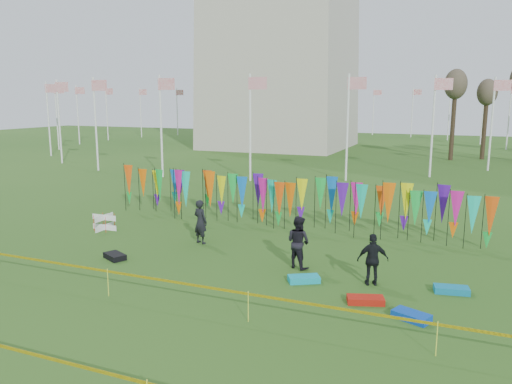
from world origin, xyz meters
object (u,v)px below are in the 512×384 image
at_px(kite_bag_blue, 411,316).
at_px(kite_bag_black, 115,256).
at_px(person_right, 373,260).
at_px(person_mid, 298,242).
at_px(box_kite, 104,222).
at_px(kite_bag_teal, 451,290).
at_px(person_left, 200,222).
at_px(kite_bag_red, 365,300).
at_px(kite_bag_turquoise, 304,279).

distance_m(kite_bag_blue, kite_bag_black, 11.30).
bearing_deg(person_right, person_mid, -33.98).
distance_m(box_kite, kite_bag_teal, 15.61).
xyz_separation_m(person_mid, kite_bag_blue, (4.33, -3.01, -0.87)).
bearing_deg(person_right, person_left, -35.23).
xyz_separation_m(person_mid, kite_bag_red, (2.92, -2.35, -0.87)).
distance_m(box_kite, person_right, 13.20).
height_order(kite_bag_red, kite_bag_black, kite_bag_black).
bearing_deg(kite_bag_red, person_left, 154.24).
relative_size(kite_bag_red, kite_bag_teal, 1.03).
relative_size(box_kite, kite_bag_teal, 0.71).
xyz_separation_m(kite_bag_red, kite_bag_black, (-9.82, 0.55, 0.01)).
relative_size(person_mid, kite_bag_blue, 1.92).
bearing_deg(kite_bag_red, kite_bag_teal, 38.50).
xyz_separation_m(person_left, kite_bag_black, (-2.04, -3.20, -0.85)).
distance_m(kite_bag_blue, kite_bag_teal, 2.76).
bearing_deg(box_kite, person_left, -1.84).
distance_m(person_mid, kite_bag_red, 3.85).
bearing_deg(person_left, kite_bag_blue, 170.68).
relative_size(box_kite, kite_bag_blue, 0.75).
relative_size(kite_bag_blue, kite_bag_black, 1.08).
xyz_separation_m(box_kite, person_right, (12.99, -2.30, 0.50)).
xyz_separation_m(kite_bag_turquoise, kite_bag_red, (2.27, -1.01, -0.00)).
bearing_deg(kite_bag_turquoise, person_right, 15.95).
xyz_separation_m(person_mid, kite_bag_turquoise, (0.65, -1.34, -0.87)).
bearing_deg(kite_bag_blue, kite_bag_red, 154.78).
height_order(person_right, kite_bag_blue, person_right).
bearing_deg(kite_bag_blue, kite_bag_turquoise, 155.62).
bearing_deg(kite_bag_blue, person_left, 154.32).
bearing_deg(kite_bag_teal, person_left, 169.72).
distance_m(person_left, kite_bag_red, 8.68).
relative_size(person_right, kite_bag_turquoise, 1.67).
height_order(box_kite, person_mid, person_mid).
bearing_deg(kite_bag_black, kite_bag_red, -3.23).
bearing_deg(kite_bag_black, kite_bag_turquoise, 3.41).
bearing_deg(person_right, kite_bag_black, -13.48).
height_order(kite_bag_turquoise, kite_bag_red, kite_bag_turquoise).
relative_size(person_mid, person_right, 1.11).
bearing_deg(person_left, kite_bag_turquoise, 169.82).
relative_size(person_left, kite_bag_teal, 1.78).
height_order(person_mid, kite_bag_turquoise, person_mid).
distance_m(person_mid, kite_bag_turquoise, 1.72).
bearing_deg(person_mid, person_right, -172.17).
bearing_deg(kite_bag_black, person_left, 57.45).
bearing_deg(kite_bag_black, person_right, 6.30).
bearing_deg(person_mid, kite_bag_black, 36.57).
xyz_separation_m(person_right, kite_bag_black, (-9.73, -1.07, -0.77)).
bearing_deg(kite_bag_turquoise, kite_bag_black, -176.59).
height_order(kite_bag_blue, kite_bag_red, kite_bag_blue).
bearing_deg(kite_bag_turquoise, kite_bag_blue, -24.38).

